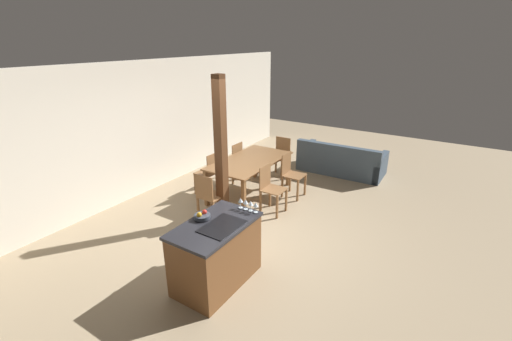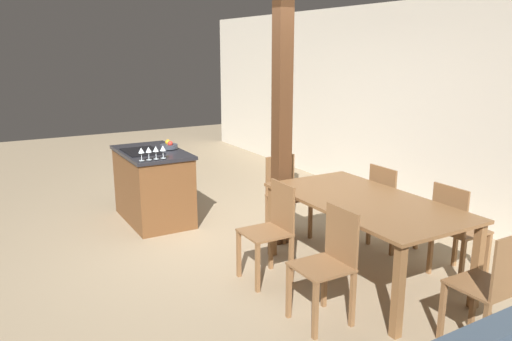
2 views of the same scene
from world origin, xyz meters
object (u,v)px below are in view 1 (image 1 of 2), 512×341
Objects in this scene: dining_chair_far_left at (209,172)px; wine_glass_near at (256,205)px; fruit_bowl at (202,216)px; dining_chair_head_end at (209,196)px; wine_glass_far at (246,202)px; dining_chair_far_right at (233,161)px; dining_chair_foot_end at (280,156)px; dining_chair_near_left at (270,188)px; wine_glass_middle at (251,203)px; timber_post at (221,152)px; dining_chair_near_right at (291,174)px; couch at (341,162)px; kitchen_island at (216,253)px; dining_table at (250,164)px; wine_glass_end at (241,201)px.

wine_glass_near is at bearing 53.55° from dining_chair_far_left.
fruit_bowl reaches higher than dining_chair_head_end.
fruit_bowl is 0.62m from wine_glass_far.
wine_glass_near is 0.16× the size of dining_chair_far_right.
dining_chair_head_end is 2.63m from dining_chair_foot_end.
dining_chair_near_left is 1.89m from dining_chair_foot_end.
wine_glass_middle is 0.06× the size of timber_post.
dining_chair_far_right is at bearing 90.00° from dining_chair_near_right.
dining_chair_near_left and dining_chair_far_left have the same top height.
dining_chair_near_right and dining_chair_far_left have the same top height.
dining_chair_foot_end is at bearing 39.61° from dining_chair_near_right.
dining_chair_head_end is 0.45× the size of couch.
dining_chair_foot_end is 0.45× the size of couch.
dining_chair_far_left is 1.41m from timber_post.
kitchen_island is 2.81m from dining_table.
dining_chair_foot_end is at bearing 140.39° from dining_chair_far_right.
wine_glass_far is at bearing 90.00° from wine_glass_middle.
fruit_bowl reaches higher than dining_table.
dining_chair_near_left is 1.70m from dining_chair_far_right.
dining_chair_foot_end is (1.31, 0.00, -0.19)m from dining_table.
dining_chair_near_right is at bearing 119.98° from dining_chair_far_left.
wine_glass_middle is at bearing 152.17° from dining_chair_head_end.
wine_glass_middle is 4.39m from couch.
wine_glass_end reaches higher than kitchen_island.
dining_table is 2.07× the size of dining_chair_near_right.
dining_chair_near_right is (2.45, 0.53, -0.52)m from wine_glass_far.
timber_post is at bearing -86.00° from dining_chair_foot_end.
dining_chair_near_left is at bearing -129.61° from dining_chair_head_end.
dining_chair_far_right is (0.42, 0.74, -0.19)m from dining_table.
wine_glass_middle reaches higher than dining_table.
wine_glass_end is 2.55m from dining_chair_near_right.
fruit_bowl is 0.23× the size of dining_chair_foot_end.
wine_glass_end is at bearing 90.00° from wine_glass_near.
wine_glass_near and wine_glass_middle have the same top height.
couch is at bearing 134.53° from dining_chair_far_right.
couch is at bearing -26.86° from dining_table.
wine_glass_end is at bearing 89.11° from couch.
dining_chair_head_end is (1.24, 1.15, 0.04)m from kitchen_island.
wine_glass_end is (0.51, -0.26, 0.08)m from fruit_bowl.
dining_chair_head_end is at bearing 62.17° from wine_glass_middle.
dining_chair_foot_end is (3.87, 1.15, 0.04)m from kitchen_island.
kitchen_island is at bearing 176.27° from wine_glass_end.
kitchen_island is 0.78m from wine_glass_far.
timber_post reaches higher than wine_glass_near.
fruit_bowl is at bearing -151.45° from timber_post.
wine_glass_far reaches higher than dining_chair_near_right.
dining_chair_far_left is at bearing 0.00° from dining_chair_far_right.
wine_glass_near is at bearing -90.00° from wine_glass_middle.
kitchen_island is 0.82m from wine_glass_near.
wine_glass_near is at bearing -156.47° from dining_chair_near_left.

